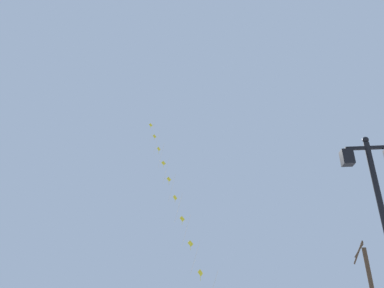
# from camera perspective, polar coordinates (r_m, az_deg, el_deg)

# --- Properties ---
(twin_lantern_lamp_post) EXTENTS (1.38, 0.28, 5.28)m
(twin_lantern_lamp_post) POSITION_cam_1_polar(r_m,az_deg,el_deg) (9.64, 28.23, -7.82)
(twin_lantern_lamp_post) COLOR black
(twin_lantern_lamp_post) RESTS_ON ground_plane
(kite_train) EXTENTS (6.33, 9.99, 16.59)m
(kite_train) POSITION_cam_1_polar(r_m,az_deg,el_deg) (24.67, -3.20, -7.54)
(kite_train) COLOR brown
(kite_train) RESTS_ON ground_plane
(bare_tree) EXTENTS (0.86, 1.27, 4.47)m
(bare_tree) POSITION_cam_1_polar(r_m,az_deg,el_deg) (21.45, 27.16, -19.82)
(bare_tree) COLOR #4C3826
(bare_tree) RESTS_ON ground_plane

